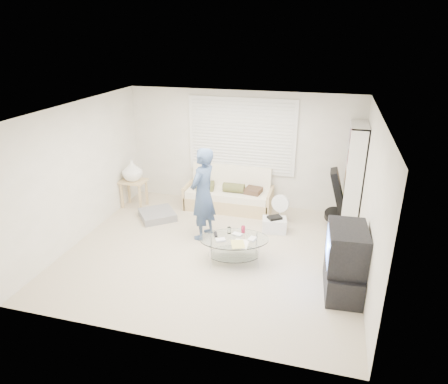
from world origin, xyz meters
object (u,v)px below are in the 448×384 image
(tv_unit, at_px, (345,261))
(coffee_table, at_px, (234,243))
(futon_sofa, at_px, (229,195))
(bookshelf, at_px, (353,176))

(tv_unit, height_order, coffee_table, tv_unit)
(futon_sofa, height_order, coffee_table, futon_sofa)
(futon_sofa, distance_m, tv_unit, 3.44)
(tv_unit, distance_m, coffee_table, 1.81)
(bookshelf, bearing_deg, futon_sofa, 177.50)
(futon_sofa, bearing_deg, tv_unit, -46.02)
(tv_unit, bearing_deg, bookshelf, 86.97)
(tv_unit, relative_size, coffee_table, 0.81)
(futon_sofa, relative_size, tv_unit, 1.78)
(bookshelf, xyz_separation_m, coffee_table, (-1.88, -1.96, -0.67))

